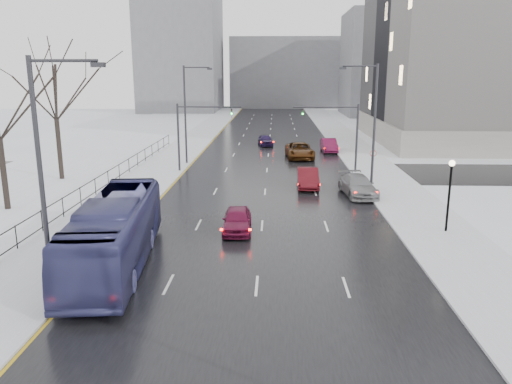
# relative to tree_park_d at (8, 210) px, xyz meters

# --- Properties ---
(road) EXTENTS (16.00, 150.00, 0.04)m
(road) POSITION_rel_tree_park_d_xyz_m (17.80, 26.00, 0.02)
(road) COLOR black
(road) RESTS_ON ground
(cross_road) EXTENTS (130.00, 10.00, 0.04)m
(cross_road) POSITION_rel_tree_park_d_xyz_m (17.80, 14.00, 0.02)
(cross_road) COLOR black
(cross_road) RESTS_ON ground
(sidewalk_left) EXTENTS (5.00, 150.00, 0.16)m
(sidewalk_left) POSITION_rel_tree_park_d_xyz_m (7.30, 26.00, 0.08)
(sidewalk_left) COLOR silver
(sidewalk_left) RESTS_ON ground
(sidewalk_right) EXTENTS (5.00, 150.00, 0.16)m
(sidewalk_right) POSITION_rel_tree_park_d_xyz_m (28.30, 26.00, 0.08)
(sidewalk_right) COLOR silver
(sidewalk_right) RESTS_ON ground
(park_strip) EXTENTS (14.00, 150.00, 0.12)m
(park_strip) POSITION_rel_tree_park_d_xyz_m (-2.20, 26.00, 0.06)
(park_strip) COLOR white
(park_strip) RESTS_ON ground
(tree_park_d) EXTENTS (8.75, 8.75, 12.50)m
(tree_park_d) POSITION_rel_tree_park_d_xyz_m (0.00, 0.00, 0.00)
(tree_park_d) COLOR black
(tree_park_d) RESTS_ON ground
(tree_park_e) EXTENTS (9.45, 9.45, 13.50)m
(tree_park_e) POSITION_rel_tree_park_d_xyz_m (-0.40, 10.00, 0.00)
(tree_park_e) COLOR black
(tree_park_e) RESTS_ON ground
(iron_fence) EXTENTS (0.06, 70.00, 1.30)m
(iron_fence) POSITION_rel_tree_park_d_xyz_m (4.80, -4.00, 0.91)
(iron_fence) COLOR black
(iron_fence) RESTS_ON sidewalk_left
(streetlight_r_mid) EXTENTS (2.95, 0.25, 10.00)m
(streetlight_r_mid) POSITION_rel_tree_park_d_xyz_m (25.97, 6.00, 5.62)
(streetlight_r_mid) COLOR #2D2D33
(streetlight_r_mid) RESTS_ON ground
(streetlight_l_near) EXTENTS (2.95, 0.25, 10.00)m
(streetlight_l_near) POSITION_rel_tree_park_d_xyz_m (9.63, -14.00, 5.62)
(streetlight_l_near) COLOR #2D2D33
(streetlight_l_near) RESTS_ON ground
(streetlight_l_far) EXTENTS (2.95, 0.25, 10.00)m
(streetlight_l_far) POSITION_rel_tree_park_d_xyz_m (9.63, 18.00, 5.62)
(streetlight_l_far) COLOR #2D2D33
(streetlight_l_far) RESTS_ON ground
(lamppost_r_mid) EXTENTS (0.36, 0.36, 4.28)m
(lamppost_r_mid) POSITION_rel_tree_park_d_xyz_m (28.80, -4.00, 2.94)
(lamppost_r_mid) COLOR black
(lamppost_r_mid) RESTS_ON sidewalk_right
(mast_signal_right) EXTENTS (6.10, 0.33, 6.50)m
(mast_signal_right) POSITION_rel_tree_park_d_xyz_m (25.13, 14.00, 4.11)
(mast_signal_right) COLOR #2D2D33
(mast_signal_right) RESTS_ON ground
(mast_signal_left) EXTENTS (6.10, 0.33, 6.50)m
(mast_signal_left) POSITION_rel_tree_park_d_xyz_m (10.47, 14.00, 4.11)
(mast_signal_left) COLOR #2D2D33
(mast_signal_left) RESTS_ON ground
(no_uturn_sign) EXTENTS (0.60, 0.06, 2.70)m
(no_uturn_sign) POSITION_rel_tree_park_d_xyz_m (27.00, 10.00, 2.30)
(no_uturn_sign) COLOR #2D2D33
(no_uturn_sign) RESTS_ON sidewalk_right
(bldg_far_right) EXTENTS (24.00, 20.00, 22.00)m
(bldg_far_right) POSITION_rel_tree_park_d_xyz_m (45.80, 81.00, 11.00)
(bldg_far_right) COLOR slate
(bldg_far_right) RESTS_ON ground
(bldg_far_left) EXTENTS (18.00, 22.00, 28.00)m
(bldg_far_left) POSITION_rel_tree_park_d_xyz_m (-4.20, 91.00, 14.00)
(bldg_far_left) COLOR slate
(bldg_far_left) RESTS_ON ground
(bldg_far_center) EXTENTS (30.00, 18.00, 18.00)m
(bldg_far_center) POSITION_rel_tree_park_d_xyz_m (21.80, 106.00, 9.00)
(bldg_far_center) COLOR slate
(bldg_far_center) RESTS_ON ground
(bus) EXTENTS (4.11, 12.49, 3.41)m
(bus) POSITION_rel_tree_park_d_xyz_m (10.80, -9.83, 1.75)
(bus) COLOR navy
(bus) RESTS_ON road
(sedan_center_near) EXTENTS (1.85, 4.29, 1.44)m
(sedan_center_near) POSITION_rel_tree_park_d_xyz_m (16.33, -4.18, 0.76)
(sedan_center_near) COLOR maroon
(sedan_center_near) RESTS_ON road
(sedan_right_near) EXTENTS (1.77, 4.89, 1.60)m
(sedan_right_near) POSITION_rel_tree_park_d_xyz_m (21.30, 7.74, 0.84)
(sedan_right_near) COLOR #540E15
(sedan_right_near) RESTS_ON road
(sedan_right_cross) EXTENTS (3.26, 6.35, 1.72)m
(sedan_right_cross) POSITION_rel_tree_park_d_xyz_m (21.30, 22.11, 0.90)
(sedan_right_cross) COLOR #43230B
(sedan_right_cross) RESTS_ON road
(sedan_right_far) EXTENTS (2.82, 5.58, 1.55)m
(sedan_right_far) POSITION_rel_tree_park_d_xyz_m (25.00, 5.11, 0.82)
(sedan_right_far) COLOR gray
(sedan_right_far) RESTS_ON road
(sedan_center_far) EXTENTS (2.24, 4.40, 1.43)m
(sedan_center_far) POSITION_rel_tree_park_d_xyz_m (17.30, 31.62, 0.76)
(sedan_center_far) COLOR #22153F
(sedan_center_far) RESTS_ON road
(sedan_right_distant) EXTENTS (1.83, 4.86, 1.58)m
(sedan_right_distant) POSITION_rel_tree_park_d_xyz_m (25.00, 26.67, 0.83)
(sedan_right_distant) COLOR maroon
(sedan_right_distant) RESTS_ON road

